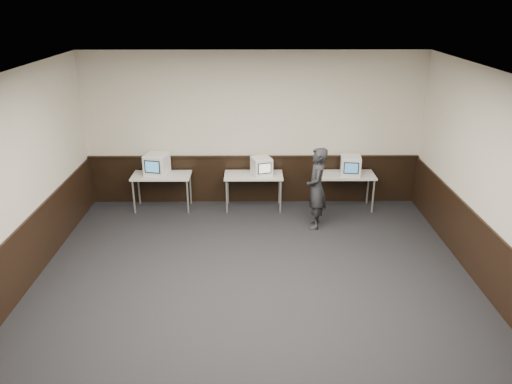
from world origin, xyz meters
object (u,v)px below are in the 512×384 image
(desk_left, at_px, (162,178))
(emac_right, at_px, (351,166))
(person, at_px, (316,188))
(desk_center, at_px, (254,178))
(desk_right, at_px, (345,177))
(emac_left, at_px, (157,164))
(emac_center, at_px, (262,166))

(desk_left, bearing_deg, emac_right, -0.76)
(emac_right, xyz_separation_m, person, (-0.80, -0.86, -0.16))
(desk_center, distance_m, desk_right, 1.90)
(desk_right, bearing_deg, emac_left, 179.81)
(desk_right, xyz_separation_m, emac_center, (-1.74, -0.03, 0.26))
(emac_center, relative_size, person, 0.31)
(emac_center, bearing_deg, emac_left, 161.11)
(emac_center, xyz_separation_m, person, (1.02, -0.89, -0.14))
(desk_right, height_order, emac_left, emac_left)
(person, bearing_deg, desk_left, -100.30)
(emac_center, bearing_deg, desk_center, 151.65)
(desk_right, xyz_separation_m, person, (-0.71, -0.92, 0.11))
(desk_left, relative_size, emac_center, 2.47)
(emac_left, xyz_separation_m, person, (3.17, -0.93, -0.18))
(emac_left, height_order, emac_center, emac_left)
(desk_left, distance_m, emac_center, 2.08)
(person, bearing_deg, desk_right, 148.31)
(desk_left, xyz_separation_m, desk_right, (3.80, 0.00, 0.00))
(emac_left, height_order, person, person)
(desk_left, xyz_separation_m, emac_left, (-0.08, 0.01, 0.29))
(desk_right, relative_size, emac_left, 2.21)
(emac_center, height_order, person, person)
(emac_right, relative_size, person, 0.30)
(person, bearing_deg, desk_center, -121.44)
(desk_center, distance_m, emac_left, 2.00)
(desk_left, xyz_separation_m, emac_right, (3.88, -0.05, 0.27))
(desk_right, distance_m, emac_left, 3.89)
(desk_center, xyz_separation_m, emac_center, (0.16, -0.03, 0.26))
(desk_left, relative_size, desk_right, 1.00)
(desk_right, bearing_deg, desk_center, 180.00)
(desk_center, height_order, desk_right, same)
(desk_center, xyz_separation_m, person, (1.19, -0.92, 0.11))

